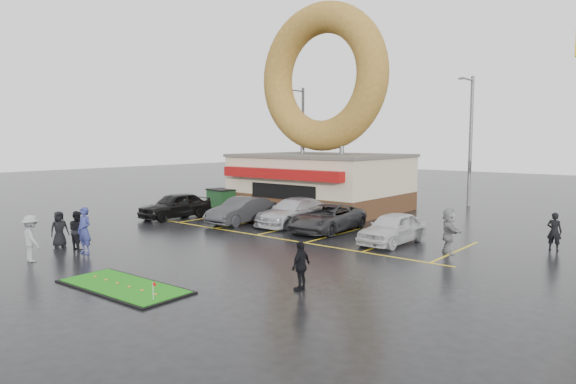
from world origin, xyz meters
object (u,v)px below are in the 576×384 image
Objects in this scene: car_black at (175,205)px; putting_green at (123,286)px; streetlight_mid at (470,138)px; donut_shop at (321,142)px; car_dgrey at (242,210)px; car_grey at (327,218)px; person_cameraman at (301,266)px; streetlight_left at (302,138)px; dumpster at (221,200)px; person_blue at (84,230)px; car_white at (392,228)px; car_silver at (293,212)px.

putting_green is (10.27, -10.13, -0.73)m from car_black.
streetlight_mid is at bearing 58.00° from car_black.
donut_shop is 8.37m from car_dgrey.
car_grey is 10.44m from person_cameraman.
streetlight_left is 16.53m from car_dgrey.
dumpster is (-15.41, 11.10, -0.13)m from person_cameraman.
person_blue is at bearing -90.24° from car_dgrey.
car_dgrey is 1.07× the size of car_white.
donut_shop is at bearing -151.60° from person_cameraman.
car_white is (6.61, -1.10, -0.03)m from car_silver.
streetlight_mid is at bearing 54.35° from dumpster.
streetlight_mid is at bearing 48.62° from donut_shop.
car_black is 0.94× the size of putting_green.
person_blue is (-4.73, -10.55, 0.28)m from car_grey.
car_black is 13.62m from car_white.
car_white is at bearing 74.28° from putting_green.
car_grey is (5.11, 1.02, -0.05)m from car_dgrey.
dumpster is at bearing 105.83° from person_blue.
streetlight_left is at bearing -147.69° from person_cameraman.
donut_shop is at bearing 124.30° from car_grey.
car_silver is 2.78× the size of dumpster.
car_grey is (5.08, -6.47, -3.79)m from donut_shop.
car_dgrey is 0.93× the size of putting_green.
person_blue is (-2.18, -10.93, 0.23)m from car_silver.
car_white is at bearing -41.21° from streetlight_left.
streetlight_left reaches higher than putting_green.
streetlight_mid reaches higher than car_black.
car_silver is (9.53, -13.04, -4.06)m from streetlight_left.
car_silver is 3.22× the size of person_cameraman.
person_cameraman is at bearing -63.24° from car_grey.
car_white is at bearing -0.66° from car_dgrey.
streetlight_mid is 23.99m from person_cameraman.
putting_green is (-3.27, -11.61, -0.66)m from car_white.
streetlight_mid is 1.90× the size of putting_green.
car_dgrey is (-7.03, -15.43, -4.06)m from streetlight_mid.
donut_shop is at bearing 143.08° from car_white.
car_white is at bearing -13.85° from car_grey.
car_silver is at bearing -67.47° from donut_shop.
car_dgrey reaches higher than dumpster.
car_silver is at bearing 167.72° from car_grey.
streetlight_left is at bearing 108.64° from dumpster.
streetlight_mid is 20.55m from car_black.
car_grey is at bearing -97.58° from streetlight_mid.
streetlight_left is 2.05× the size of car_dgrey.
car_black is 14.44m from putting_green.
person_blue is at bearing -100.43° from car_silver.
car_silver is 1.22× the size of car_white.
car_black is at bearing -167.36° from car_dgrey.
putting_green is (0.79, -12.33, -0.64)m from car_grey.
streetlight_mid is 15.82m from car_white.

